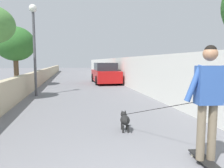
# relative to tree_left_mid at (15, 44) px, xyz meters

# --- Properties ---
(ground_plane) EXTENTS (80.00, 80.00, 0.00)m
(ground_plane) POSITION_rel_tree_left_mid_xyz_m (1.00, -4.26, -2.75)
(ground_plane) COLOR slate
(wall_left) EXTENTS (48.00, 0.30, 1.01)m
(wall_left) POSITION_rel_tree_left_mid_xyz_m (-1.00, -1.30, -2.25)
(wall_left) COLOR tan
(wall_left) RESTS_ON ground
(fence_right) EXTENTS (48.00, 0.30, 1.92)m
(fence_right) POSITION_rel_tree_left_mid_xyz_m (-1.00, -7.22, -1.80)
(fence_right) COLOR silver
(fence_right) RESTS_ON ground
(tree_left_mid) EXTENTS (2.52, 2.52, 3.88)m
(tree_left_mid) POSITION_rel_tree_left_mid_xyz_m (0.00, 0.00, 0.00)
(tree_left_mid) COLOR brown
(tree_left_mid) RESTS_ON ground
(lamp_post) EXTENTS (0.36, 0.36, 4.26)m
(lamp_post) POSITION_rel_tree_left_mid_xyz_m (-4.20, -1.85, 0.17)
(lamp_post) COLOR #4C4C51
(lamp_post) RESTS_ON ground
(skateboard) EXTENTS (0.82, 0.29, 0.08)m
(skateboard) POSITION_rel_tree_left_mid_xyz_m (-11.89, -5.60, -2.69)
(skateboard) COLOR black
(skateboard) RESTS_ON ground
(person_skateboarder) EXTENTS (0.26, 0.72, 1.80)m
(person_skateboarder) POSITION_rel_tree_left_mid_xyz_m (-11.89, -5.60, -1.61)
(person_skateboarder) COLOR #726651
(person_skateboarder) RESTS_ON skateboard
(dog) EXTENTS (2.15, 0.99, 1.06)m
(dog) POSITION_rel_tree_left_mid_xyz_m (-10.04, -4.76, -2.48)
(dog) COLOR black
(dog) RESTS_ON ground
(car_near) EXTENTS (4.33, 1.80, 1.54)m
(car_near) POSITION_rel_tree_left_mid_xyz_m (1.12, -6.07, -2.04)
(car_near) COLOR #B71414
(car_near) RESTS_ON ground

